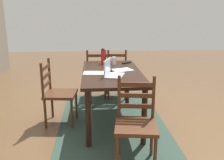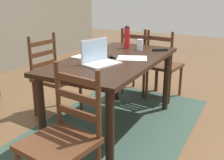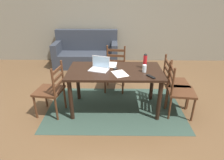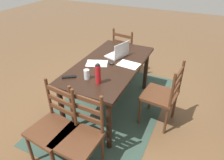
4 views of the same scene
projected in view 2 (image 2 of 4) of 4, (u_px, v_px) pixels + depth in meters
ground_plane at (114, 127)px, 3.02m from camera, size 14.00×14.00×0.00m
area_rug at (114, 127)px, 3.02m from camera, size 2.50×1.55×0.01m
dining_table at (114, 68)px, 2.81m from camera, size 1.63×0.84×0.78m
chair_right_far at (139, 63)px, 3.88m from camera, size 0.46×0.46×0.95m
chair_far_head at (54, 77)px, 3.23m from camera, size 0.48×0.48×0.95m
chair_right_near at (162, 65)px, 3.74m from camera, size 0.49×0.49×0.95m
chair_left_near at (62, 140)px, 1.87m from camera, size 0.50×0.50×0.95m
laptop at (99, 58)px, 2.55m from camera, size 0.37×0.31×0.23m
water_bottle at (127, 36)px, 3.23m from camera, size 0.07×0.07×0.27m
drinking_glass at (140, 45)px, 3.14m from camera, size 0.07×0.07×0.12m
computer_mouse at (112, 56)px, 2.79m from camera, size 0.10×0.12×0.03m
tv_remote at (160, 50)px, 3.13m from camera, size 0.13×0.17×0.02m
paper_stack_left at (132, 58)px, 2.78m from camera, size 0.30×0.35×0.00m
paper_stack_right at (88, 57)px, 2.83m from camera, size 0.24×0.31×0.00m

